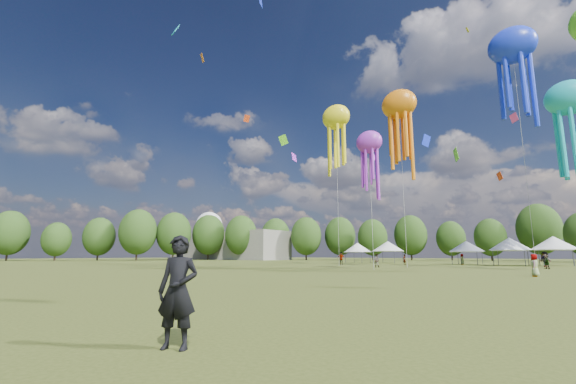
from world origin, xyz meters
The scene contains 10 objects.
ground centered at (0.00, 0.00, 0.00)m, with size 300.00×300.00×0.00m, color #384416.
observer_main centered at (7.37, -2.20, 0.91)m, with size 0.67×0.44×1.83m, color black.
spectator_near centered at (-6.75, 35.71, 0.79)m, with size 0.76×0.59×1.57m, color gray.
spectators_far centered at (4.81, 45.65, 0.85)m, with size 36.22×32.95×1.86m.
festival_tents centered at (-3.35, 55.30, 2.88)m, with size 34.09×10.31×3.92m.
show_kites centered at (6.47, 39.00, 19.96)m, with size 35.75×18.01×28.81m.
small_kites centered at (-0.46, 42.96, 30.70)m, with size 75.55×53.78×46.51m.
treeline centered at (-3.87, 62.51, 6.54)m, with size 201.57×95.24×13.43m.
hangar centered at (-72.00, 72.00, 4.00)m, with size 40.00×12.00×8.00m, color gray.
radome centered at (-88.00, 78.00, 9.99)m, with size 9.00×9.00×16.00m.
Camera 1 is at (12.69, -6.03, 1.50)m, focal length 23.22 mm.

